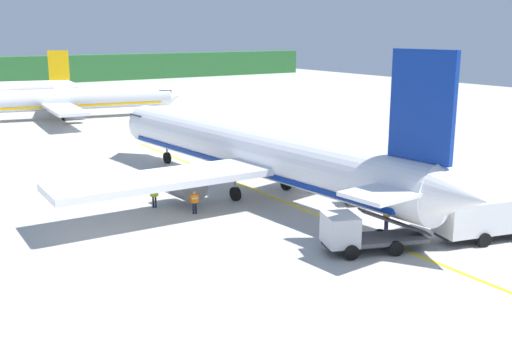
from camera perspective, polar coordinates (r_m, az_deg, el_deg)
The scene contains 10 objects.
airliner_foreground at distance 48.35m, azimuth -0.15°, elevation 1.81°, with size 34.56×41.74×11.90m.
airliner_mid_apron at distance 94.71m, azimuth -17.45°, elevation 6.46°, with size 34.56×28.70×9.90m.
service_truck_fuel at distance 36.38m, azimuth 9.59°, elevation -5.86°, with size 6.80×4.14×2.66m.
service_truck_baggage at distance 40.49m, azimuth 20.87°, elevation -4.06°, with size 6.74×3.65×2.72m.
cargo_container_near at distance 46.35m, azimuth 9.54°, elevation -2.06°, with size 2.30×2.30×1.89m.
crew_marshaller at distance 50.25m, azimuth -7.58°, elevation -0.71°, with size 0.62×0.29×1.63m.
crew_loader_left at distance 45.44m, azimuth -9.64°, elevation -2.22°, with size 0.59×0.39×1.70m.
crew_loader_right at distance 40.77m, azimuth 12.30°, elevation -4.10°, with size 0.63×0.25×1.74m.
crew_supervisor at distance 43.47m, azimuth -5.86°, elevation -2.82°, with size 0.60×0.36×1.69m.
apron_guide_line at distance 45.90m, azimuth 3.38°, elevation -3.20°, with size 0.30×60.00×0.01m, color yellow.
Camera 1 is at (-6.45, -18.46, 12.93)m, focal length 42.17 mm.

